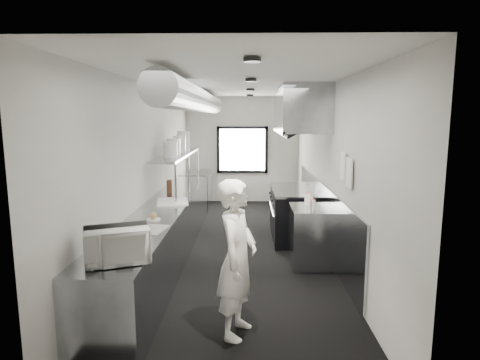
# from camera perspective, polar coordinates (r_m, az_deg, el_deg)

# --- Properties ---
(floor) EXTENTS (3.00, 8.00, 0.01)m
(floor) POSITION_cam_1_polar(r_m,az_deg,el_deg) (7.08, -0.22, -9.73)
(floor) COLOR black
(floor) RESTS_ON ground
(ceiling) EXTENTS (3.00, 8.00, 0.01)m
(ceiling) POSITION_cam_1_polar(r_m,az_deg,el_deg) (6.73, -0.23, 13.50)
(ceiling) COLOR silver
(ceiling) RESTS_ON wall_back
(wall_back) EXTENTS (3.00, 0.02, 2.80)m
(wall_back) POSITION_cam_1_polar(r_m,az_deg,el_deg) (10.74, 0.33, 4.32)
(wall_back) COLOR beige
(wall_back) RESTS_ON floor
(wall_front) EXTENTS (3.00, 0.02, 2.80)m
(wall_front) POSITION_cam_1_polar(r_m,az_deg,el_deg) (2.84, -2.32, -8.79)
(wall_front) COLOR beige
(wall_front) RESTS_ON floor
(wall_left) EXTENTS (0.02, 8.00, 2.80)m
(wall_left) POSITION_cam_1_polar(r_m,az_deg,el_deg) (6.96, -12.67, 1.58)
(wall_left) COLOR beige
(wall_left) RESTS_ON floor
(wall_right) EXTENTS (0.02, 8.00, 2.80)m
(wall_right) POSITION_cam_1_polar(r_m,az_deg,el_deg) (6.89, 12.36, 1.52)
(wall_right) COLOR beige
(wall_right) RESTS_ON floor
(wall_cladding) EXTENTS (0.03, 5.50, 1.10)m
(wall_cladding) POSITION_cam_1_polar(r_m,az_deg,el_deg) (7.33, 11.53, -4.78)
(wall_cladding) COLOR gray
(wall_cladding) RESTS_ON wall_right
(hvac_duct) EXTENTS (0.40, 6.40, 0.40)m
(hvac_duct) POSITION_cam_1_polar(r_m,az_deg,el_deg) (7.16, -5.86, 11.17)
(hvac_duct) COLOR #919599
(hvac_duct) RESTS_ON ceiling
(service_window) EXTENTS (1.36, 0.05, 1.25)m
(service_window) POSITION_cam_1_polar(r_m,az_deg,el_deg) (10.70, 0.32, 4.30)
(service_window) COLOR white
(service_window) RESTS_ON wall_back
(exhaust_hood) EXTENTS (0.81, 2.20, 0.88)m
(exhaust_hood) POSITION_cam_1_polar(r_m,az_deg,el_deg) (7.46, 8.49, 9.81)
(exhaust_hood) COLOR gray
(exhaust_hood) RESTS_ON ceiling
(prep_counter) EXTENTS (0.70, 6.00, 0.90)m
(prep_counter) POSITION_cam_1_polar(r_m,az_deg,el_deg) (6.60, -10.45, -7.18)
(prep_counter) COLOR gray
(prep_counter) RESTS_ON floor
(pass_shelf) EXTENTS (0.45, 3.00, 0.68)m
(pass_shelf) POSITION_cam_1_polar(r_m,az_deg,el_deg) (7.86, -8.77, 3.50)
(pass_shelf) COLOR gray
(pass_shelf) RESTS_ON prep_counter
(range) EXTENTS (0.88, 1.60, 0.94)m
(range) POSITION_cam_1_polar(r_m,az_deg,el_deg) (7.67, 7.72, -4.69)
(range) COLOR black
(range) RESTS_ON floor
(bottle_station) EXTENTS (0.65, 0.80, 0.90)m
(bottle_station) POSITION_cam_1_polar(r_m,az_deg,el_deg) (6.35, 10.15, -7.82)
(bottle_station) COLOR gray
(bottle_station) RESTS_ON floor
(far_work_table) EXTENTS (0.70, 1.20, 0.90)m
(far_work_table) POSITION_cam_1_polar(r_m,az_deg,el_deg) (10.15, -6.26, -1.41)
(far_work_table) COLOR gray
(far_work_table) RESTS_ON floor
(notice_sheet_a) EXTENTS (0.02, 0.28, 0.38)m
(notice_sheet_a) POSITION_cam_1_polar(r_m,az_deg,el_deg) (5.69, 14.42, 1.95)
(notice_sheet_a) COLOR white
(notice_sheet_a) RESTS_ON wall_right
(notice_sheet_b) EXTENTS (0.02, 0.28, 0.38)m
(notice_sheet_b) POSITION_cam_1_polar(r_m,az_deg,el_deg) (5.36, 15.25, 0.96)
(notice_sheet_b) COLOR white
(notice_sheet_b) RESTS_ON wall_right
(line_cook) EXTENTS (0.54, 0.69, 1.65)m
(line_cook) POSITION_cam_1_polar(r_m,az_deg,el_deg) (4.21, -0.40, -11.07)
(line_cook) COLOR white
(line_cook) RESTS_ON floor
(microwave) EXTENTS (0.66, 0.59, 0.33)m
(microwave) POSITION_cam_1_polar(r_m,az_deg,el_deg) (4.03, -17.07, -8.79)
(microwave) COLOR silver
(microwave) RESTS_ON prep_counter
(deli_tub_a) EXTENTS (0.17, 0.17, 0.10)m
(deli_tub_a) POSITION_cam_1_polar(r_m,az_deg,el_deg) (4.61, -17.00, -8.06)
(deli_tub_a) COLOR beige
(deli_tub_a) RESTS_ON prep_counter
(deli_tub_b) EXTENTS (0.14, 0.14, 0.10)m
(deli_tub_b) POSITION_cam_1_polar(r_m,az_deg,el_deg) (4.86, -16.19, -7.16)
(deli_tub_b) COLOR beige
(deli_tub_b) RESTS_ON prep_counter
(newspaper) EXTENTS (0.43, 0.50, 0.01)m
(newspaper) POSITION_cam_1_polar(r_m,az_deg,el_deg) (5.07, -12.69, -6.84)
(newspaper) COLOR silver
(newspaper) RESTS_ON prep_counter
(small_plate) EXTENTS (0.22, 0.22, 0.02)m
(small_plate) POSITION_cam_1_polar(r_m,az_deg,el_deg) (5.52, -12.16, -5.50)
(small_plate) COLOR white
(small_plate) RESTS_ON prep_counter
(pastry) EXTENTS (0.09, 0.09, 0.09)m
(pastry) POSITION_cam_1_polar(r_m,az_deg,el_deg) (5.51, -12.18, -4.96)
(pastry) COLOR tan
(pastry) RESTS_ON small_plate
(cutting_board) EXTENTS (0.60, 0.73, 0.02)m
(cutting_board) POSITION_cam_1_polar(r_m,az_deg,el_deg) (6.58, -9.56, -3.05)
(cutting_board) COLOR white
(cutting_board) RESTS_ON prep_counter
(knife_block) EXTENTS (0.12, 0.21, 0.22)m
(knife_block) POSITION_cam_1_polar(r_m,az_deg,el_deg) (7.45, -9.98, -0.89)
(knife_block) COLOR #522B1D
(knife_block) RESTS_ON prep_counter
(plate_stack_a) EXTENTS (0.26, 0.26, 0.28)m
(plate_stack_a) POSITION_cam_1_polar(r_m,az_deg,el_deg) (7.14, -9.82, 4.33)
(plate_stack_a) COLOR white
(plate_stack_a) RESTS_ON pass_shelf
(plate_stack_b) EXTENTS (0.31, 0.31, 0.31)m
(plate_stack_b) POSITION_cam_1_polar(r_m,az_deg,el_deg) (7.44, -9.41, 4.67)
(plate_stack_b) COLOR white
(plate_stack_b) RESTS_ON pass_shelf
(plate_stack_c) EXTENTS (0.31, 0.31, 0.33)m
(plate_stack_c) POSITION_cam_1_polar(r_m,az_deg,el_deg) (7.99, -8.57, 5.04)
(plate_stack_c) COLOR white
(plate_stack_c) RESTS_ON pass_shelf
(plate_stack_d) EXTENTS (0.35, 0.35, 0.41)m
(plate_stack_d) POSITION_cam_1_polar(r_m,az_deg,el_deg) (8.38, -8.02, 5.50)
(plate_stack_d) COLOR white
(plate_stack_d) RESTS_ON pass_shelf
(squeeze_bottle_a) EXTENTS (0.07, 0.07, 0.17)m
(squeeze_bottle_a) POSITION_cam_1_polar(r_m,az_deg,el_deg) (5.89, 9.96, -3.75)
(squeeze_bottle_a) COLOR white
(squeeze_bottle_a) RESTS_ON bottle_station
(squeeze_bottle_b) EXTENTS (0.06, 0.06, 0.16)m
(squeeze_bottle_b) POSITION_cam_1_polar(r_m,az_deg,el_deg) (6.02, 10.40, -3.54)
(squeeze_bottle_b) COLOR white
(squeeze_bottle_b) RESTS_ON bottle_station
(squeeze_bottle_c) EXTENTS (0.07, 0.07, 0.20)m
(squeeze_bottle_c) POSITION_cam_1_polar(r_m,az_deg,el_deg) (6.22, 10.00, -2.93)
(squeeze_bottle_c) COLOR white
(squeeze_bottle_c) RESTS_ON bottle_station
(squeeze_bottle_d) EXTENTS (0.07, 0.07, 0.17)m
(squeeze_bottle_d) POSITION_cam_1_polar(r_m,az_deg,el_deg) (6.37, 9.59, -2.76)
(squeeze_bottle_d) COLOR white
(squeeze_bottle_d) RESTS_ON bottle_station
(squeeze_bottle_e) EXTENTS (0.06, 0.06, 0.16)m
(squeeze_bottle_e) POSITION_cam_1_polar(r_m,az_deg,el_deg) (6.47, 9.40, -2.63)
(squeeze_bottle_e) COLOR white
(squeeze_bottle_e) RESTS_ON bottle_station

